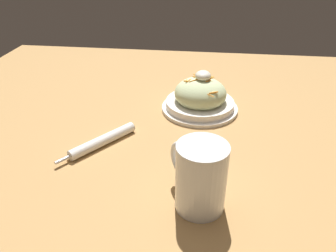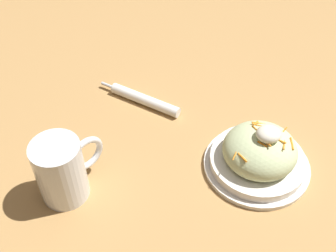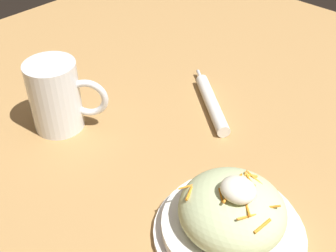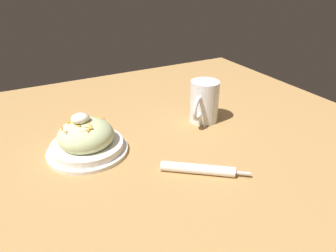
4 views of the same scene
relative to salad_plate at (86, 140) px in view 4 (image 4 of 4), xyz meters
The scene contains 4 objects.
ground_plane 0.22m from the salad_plate, 32.37° to the right, with size 1.43×1.43×0.00m, color #B2844C.
salad_plate is the anchor object (origin of this frame).
beer_mug 0.38m from the salad_plate, ahead, with size 0.13×0.11×0.13m.
napkin_roll 0.31m from the salad_plate, 46.37° to the right, with size 0.18×0.14×0.02m.
Camera 4 is at (-0.33, -0.63, 0.46)m, focal length 33.54 mm.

